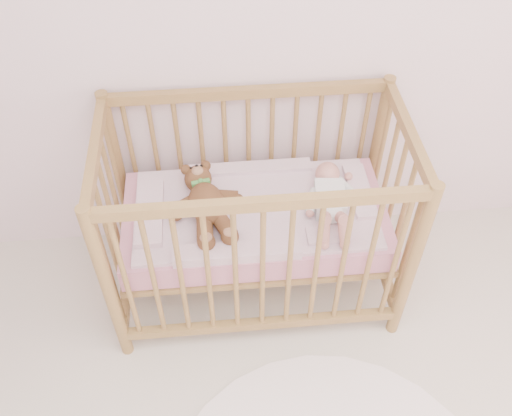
{
  "coord_description": "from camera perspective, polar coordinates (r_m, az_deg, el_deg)",
  "views": [
    {
      "loc": [
        -0.28,
        -0.19,
        2.48
      ],
      "look_at": [
        -0.12,
        1.55,
        0.62
      ],
      "focal_mm": 40.0,
      "sensor_mm": 36.0,
      "label": 1
    }
  ],
  "objects": [
    {
      "name": "blanket",
      "position": [
        2.63,
        -0.1,
        -0.11
      ],
      "size": [
        1.1,
        0.58,
        0.06
      ],
      "primitive_type": null,
      "color": "#E49DB7",
      "rests_on": "mattress"
    },
    {
      "name": "baby",
      "position": [
        2.6,
        7.45,
        1.21
      ],
      "size": [
        0.3,
        0.54,
        0.12
      ],
      "primitive_type": null,
      "rotation": [
        0.0,
        0.0,
        -0.1
      ],
      "color": "white",
      "rests_on": "blanket"
    },
    {
      "name": "wall_back",
      "position": [
        2.48,
        2.0,
        19.68
      ],
      "size": [
        4.0,
        0.02,
        2.7
      ],
      "primitive_type": "cube",
      "color": "white",
      "rests_on": "floor"
    },
    {
      "name": "crib",
      "position": [
        2.67,
        -0.1,
        -0.99
      ],
      "size": [
        1.36,
        0.76,
        1.0
      ],
      "primitive_type": null,
      "color": "#9E7743",
      "rests_on": "floor"
    },
    {
      "name": "teddy_bear",
      "position": [
        2.55,
        -4.95,
        0.55
      ],
      "size": [
        0.45,
        0.57,
        0.14
      ],
      "primitive_type": null,
      "rotation": [
        0.0,
        0.0,
        0.21
      ],
      "color": "brown",
      "rests_on": "blanket"
    },
    {
      "name": "mattress",
      "position": [
        2.68,
        -0.1,
        -1.2
      ],
      "size": [
        1.22,
        0.62,
        0.13
      ],
      "primitive_type": "cube",
      "color": "pink",
      "rests_on": "crib"
    }
  ]
}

